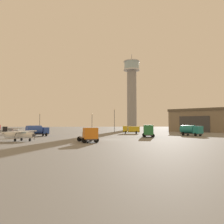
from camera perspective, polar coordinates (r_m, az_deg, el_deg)
The scene contains 13 objects.
ground_plane at distance 50.90m, azimuth -0.32°, elevation -6.90°, with size 400.00×400.00×0.00m, color slate.
control_tower at distance 131.77m, azimuth 4.96°, elevation 5.56°, with size 9.25×9.25×43.60m.
hangar at distance 108.61m, azimuth 21.47°, elevation -1.96°, with size 30.35×30.18×9.81m.
airplane_white at distance 49.90m, azimuth -22.26°, elevation -5.19°, with size 7.73×9.87×2.92m.
airplane_silver at distance 81.19m, azimuth -24.58°, elevation -4.13°, with size 9.60×7.80×3.07m.
truck_fuel_tanker_teal at distance 69.87m, azimuth 19.16°, elevation -4.24°, with size 5.37×6.63×3.04m.
truck_flatbed_orange at distance 43.19m, azimuth -5.79°, elevation -5.83°, with size 4.30×6.47×2.78m.
truck_fuel_tanker_blue at distance 66.27m, azimuth -18.29°, elevation -4.39°, with size 6.17×5.33×3.01m.
truck_box_yellow at distance 79.52m, azimuth 4.81°, elevation -4.34°, with size 6.01×3.67×2.66m.
truck_box_green at distance 60.34m, azimuth 9.05°, elevation -4.56°, with size 3.87×6.31×3.16m.
light_post_west at distance 98.94m, azimuth -5.03°, elevation -2.20°, with size 0.44×0.44×7.82m.
light_post_east at distance 107.37m, azimuth -17.64°, elevation -2.05°, with size 0.44×0.44×8.12m.
light_post_north at distance 91.19m, azimuth 0.60°, elevation -1.63°, with size 0.44×0.44×9.41m.
Camera 1 is at (-3.67, -50.64, 3.57)m, focal length 36.53 mm.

